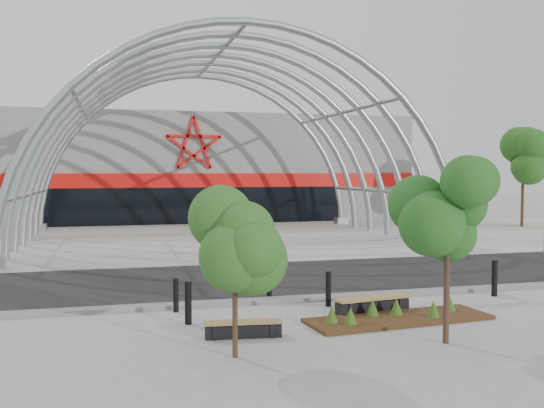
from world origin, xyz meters
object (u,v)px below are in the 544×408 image
at_px(bench_0, 243,329).
at_px(bollard_2, 269,283).
at_px(street_tree_0, 235,237).
at_px(street_tree_1, 448,216).
at_px(bench_1, 372,305).

relative_size(bench_0, bollard_2, 1.95).
bearing_deg(bench_0, street_tree_0, -108.17).
distance_m(street_tree_1, bench_0, 5.22).
bearing_deg(bench_1, bench_0, -160.01).
bearing_deg(street_tree_0, bollard_2, 68.70).
relative_size(bench_1, bollard_2, 2.33).
relative_size(street_tree_0, bollard_2, 3.69).
distance_m(bench_1, bollard_2, 3.38).
bearing_deg(street_tree_1, bench_1, 98.11).
bearing_deg(bench_0, bench_1, 19.99).
relative_size(street_tree_0, bench_1, 1.58).
height_order(street_tree_1, bench_0, street_tree_1).
bearing_deg(street_tree_0, bench_0, 71.83).
bearing_deg(street_tree_1, street_tree_0, 177.80).
height_order(bench_0, bench_1, bench_1).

